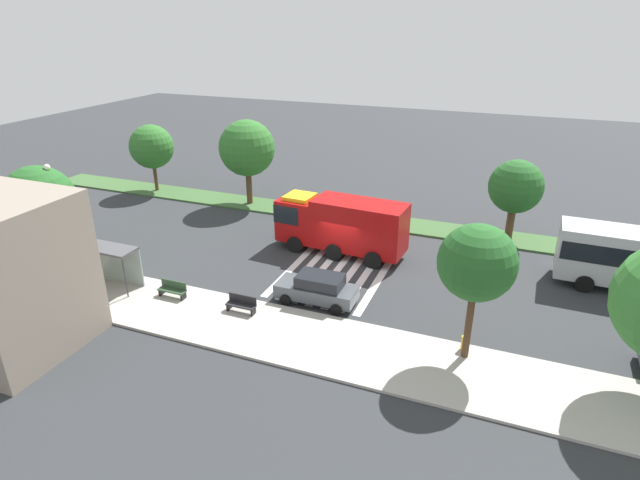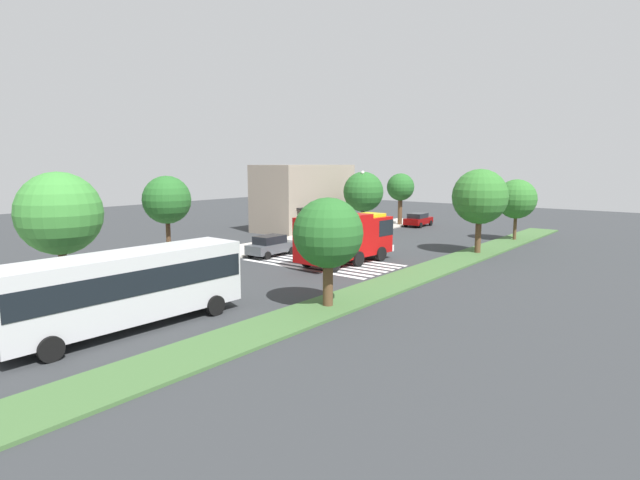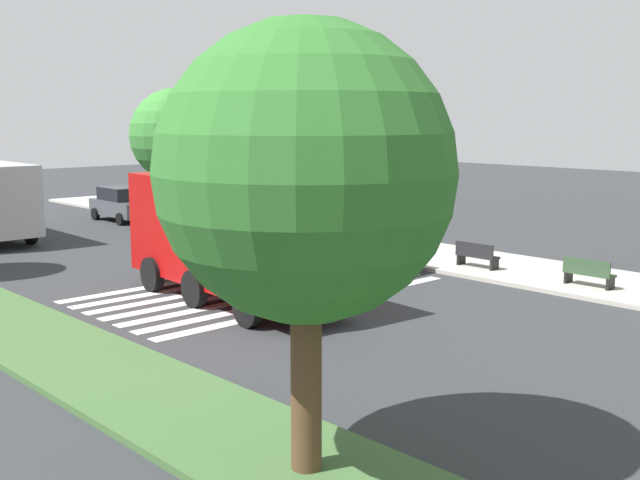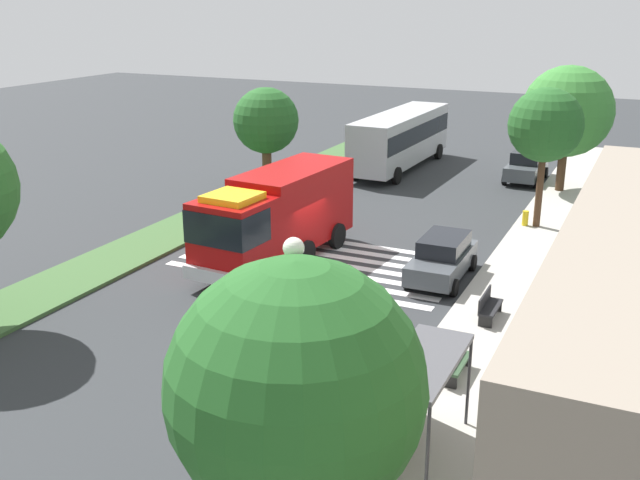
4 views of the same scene
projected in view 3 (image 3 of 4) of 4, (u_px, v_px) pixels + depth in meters
ground_plane at (267, 291)px, 24.92m from camera, size 120.00×120.00×0.00m
sidewalk at (437, 256)px, 30.67m from camera, size 60.00×4.69×0.14m
median_strip at (29, 335)px, 19.72m from camera, size 60.00×3.00×0.14m
crosswalk at (260, 289)px, 25.18m from camera, size 5.85×11.18×0.01m
fire_truck at (236, 234)px, 23.11m from camera, size 8.85×3.32×3.68m
parked_car_west at (122, 204)px, 41.30m from camera, size 4.27×2.10×1.78m
parked_car_mid at (362, 245)px, 28.64m from camera, size 4.39×2.02×1.68m
bench_near_shelter at (588, 273)px, 24.92m from camera, size 1.60×0.50×0.90m
bench_west_of_shelter at (477, 255)px, 28.03m from camera, size 1.60×0.50×0.90m
sidewalk_tree_far_west at (177, 136)px, 40.77m from camera, size 4.87×4.87×6.79m
sidewalk_tree_west at (267, 130)px, 35.34m from camera, size 3.34×3.34×6.41m
median_tree_west at (306, 173)px, 11.44m from camera, size 4.46×4.46×6.82m
fire_hydrant at (261, 227)px, 35.61m from camera, size 0.28×0.28×0.70m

